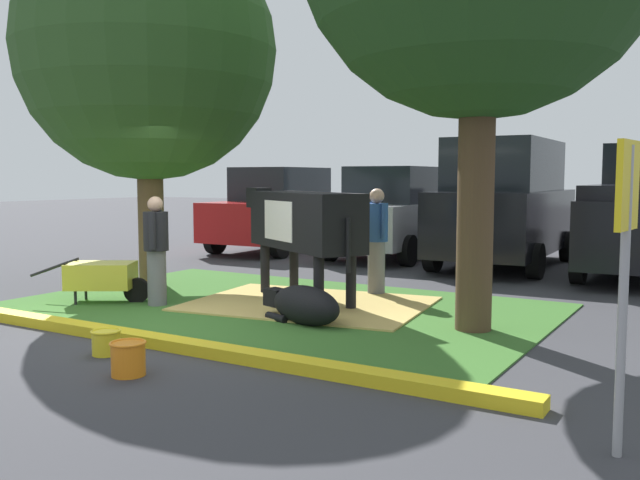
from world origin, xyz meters
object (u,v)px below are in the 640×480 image
at_px(person_handler, 156,248).
at_px(wheelbarrow, 103,276).
at_px(cow_holstein, 302,221).
at_px(bucket_orange, 128,358).
at_px(suv_dark_grey, 505,203).
at_px(sedan_red, 281,210).
at_px(person_visitor_near, 377,238).
at_px(shade_tree_left, 147,52).
at_px(calf_lying, 304,305).
at_px(sedan_blue, 395,213).
at_px(parking_sign, 626,236).
at_px(bucket_yellow, 106,342).

xyz_separation_m(person_handler, wheelbarrow, (-0.83, -0.22, -0.43)).
distance_m(cow_holstein, bucket_orange, 4.13).
bearing_deg(suv_dark_grey, sedan_red, 178.28).
xyz_separation_m(wheelbarrow, suv_dark_grey, (3.70, 7.00, 0.88)).
bearing_deg(person_visitor_near, shade_tree_left, -162.69).
distance_m(shade_tree_left, cow_holstein, 3.87).
bearing_deg(calf_lying, sedan_red, 126.25).
xyz_separation_m(calf_lying, sedan_blue, (-2.09, 7.12, 0.75)).
xyz_separation_m(shade_tree_left, person_handler, (1.33, -1.24, -2.97)).
relative_size(parking_sign, bucket_orange, 6.11).
bearing_deg(bucket_orange, person_visitor_near, 89.54).
height_order(cow_holstein, person_visitor_near, person_visitor_near).
bearing_deg(shade_tree_left, cow_holstein, 2.52).
bearing_deg(bucket_yellow, person_handler, 123.34).
xyz_separation_m(shade_tree_left, person_visitor_near, (3.55, 1.11, -2.91)).
distance_m(person_visitor_near, parking_sign, 6.13).
relative_size(calf_lying, sedan_red, 0.30).
distance_m(wheelbarrow, sedan_blue, 7.50).
xyz_separation_m(calf_lying, person_handler, (-2.38, -0.06, 0.58)).
bearing_deg(shade_tree_left, calf_lying, -17.75).
distance_m(calf_lying, person_handler, 2.45).
bearing_deg(bucket_yellow, shade_tree_left, 128.90).
bearing_deg(calf_lying, person_handler, -178.65).
xyz_separation_m(wheelbarrow, bucket_yellow, (2.26, -1.96, -0.25)).
xyz_separation_m(person_handler, bucket_yellow, (1.44, -2.18, -0.68)).
height_order(wheelbarrow, sedan_red, sedan_red).
height_order(person_visitor_near, bucket_orange, person_visitor_near).
distance_m(person_handler, bucket_yellow, 2.70).
bearing_deg(bucket_yellow, bucket_orange, -28.52).
bearing_deg(wheelbarrow, shade_tree_left, 108.89).
relative_size(cow_holstein, sedan_red, 0.64).
bearing_deg(sedan_blue, parking_sign, -57.73).
xyz_separation_m(person_visitor_near, sedan_red, (-4.89, 4.59, 0.12)).
relative_size(cow_holstein, person_handler, 1.88).
height_order(cow_holstein, suv_dark_grey, suv_dark_grey).
bearing_deg(sedan_blue, bucket_yellow, -83.00).
xyz_separation_m(bucket_yellow, sedan_red, (-4.11, 9.13, 0.85)).
bearing_deg(suv_dark_grey, wheelbarrow, -117.90).
bearing_deg(bucket_orange, calf_lying, 85.65).
bearing_deg(calf_lying, suv_dark_grey, 85.78).
height_order(person_handler, bucket_orange, person_handler).
relative_size(cow_holstein, bucket_yellow, 9.41).
bearing_deg(wheelbarrow, sedan_blue, 81.42).
distance_m(cow_holstein, parking_sign, 5.96).
xyz_separation_m(bucket_yellow, suv_dark_grey, (1.44, 8.96, 1.14)).
relative_size(calf_lying, suv_dark_grey, 0.29).
bearing_deg(shade_tree_left, parking_sign, -24.77).
xyz_separation_m(bucket_yellow, sedan_blue, (-1.15, 9.36, 0.85)).
height_order(cow_holstein, person_handler, cow_holstein).
xyz_separation_m(person_visitor_near, suv_dark_grey, (0.66, 4.43, 0.40)).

